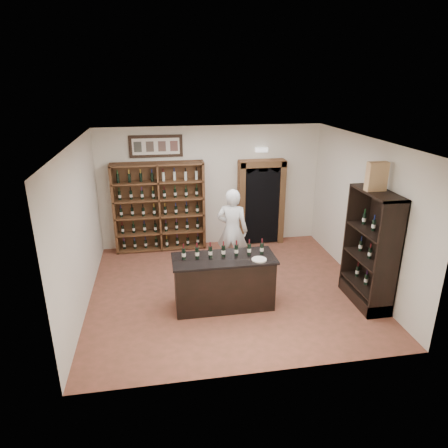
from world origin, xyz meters
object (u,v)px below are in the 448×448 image
Objects in this scene: counter_bottle_0 at (184,254)px; side_cabinet at (370,266)px; shopkeeper at (232,231)px; wine_shelf at (159,207)px; tasting_counter at (224,282)px; wine_crate at (377,176)px.

side_cabinet reaches higher than counter_bottle_0.
shopkeeper is (-2.29, 1.76, 0.18)m from side_cabinet.
shopkeeper is at bearing 142.49° from side_cabinet.
wine_shelf is 3.19m from tasting_counter.
wine_crate is at bearing -40.18° from wine_shelf.
wine_crate reaches higher than wine_shelf.
side_cabinet is (2.72, -0.30, 0.26)m from tasting_counter.
side_cabinet is at bearing -42.58° from wine_crate.
shopkeeper reaches higher than counter_bottle_0.
tasting_counter is (1.10, -2.93, -0.61)m from wine_shelf.
tasting_counter is at bearing -69.44° from wine_shelf.
counter_bottle_0 reaches higher than tasting_counter.
wine_shelf is 7.33× the size of counter_bottle_0.
counter_bottle_0 is at bearing 174.01° from wine_crate.
wine_shelf is 5.02m from side_cabinet.
counter_bottle_0 is (-0.72, 0.05, 0.61)m from tasting_counter.
counter_bottle_0 is at bearing 175.95° from tasting_counter.
wine_crate reaches higher than counter_bottle_0.
wine_shelf is at bearing 110.56° from tasting_counter.
counter_bottle_0 is 3.48m from side_cabinet.
shopkeeper is 3.18m from wine_crate.
tasting_counter is 0.85× the size of side_cabinet.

